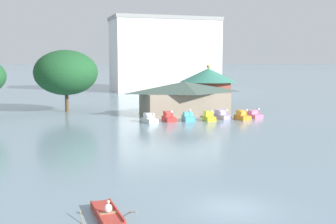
{
  "coord_description": "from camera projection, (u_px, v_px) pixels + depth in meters",
  "views": [
    {
      "loc": [
        -10.85,
        -21.32,
        8.66
      ],
      "look_at": [
        1.96,
        18.41,
        3.48
      ],
      "focal_mm": 44.38,
      "sensor_mm": 36.0,
      "label": 1
    }
  ],
  "objects": [
    {
      "name": "boathouse",
      "position": [
        184.0,
        97.0,
        66.72
      ],
      "size": [
        14.36,
        7.84,
        5.33
      ],
      "color": "gray",
      "rests_on": "ground"
    },
    {
      "name": "ground_plane",
      "position": [
        232.0,
        208.0,
        24.51
      ],
      "size": [
        2000.0,
        2000.0,
        0.0
      ],
      "primitive_type": "plane",
      "color": "gray"
    },
    {
      "name": "rowboat_with_rower",
      "position": [
        107.0,
        214.0,
        22.97
      ],
      "size": [
        2.94,
        3.98,
        1.26
      ],
      "rotation": [
        0.0,
        0.0,
        1.62
      ],
      "color": "#B7382D",
      "rests_on": "ground"
    },
    {
      "name": "pedal_boat_lavender",
      "position": [
        221.0,
        115.0,
        62.49
      ],
      "size": [
        1.89,
        3.17,
        1.55
      ],
      "rotation": [
        0.0,
        0.0,
        -1.39
      ],
      "color": "#B299D8",
      "rests_on": "ground"
    },
    {
      "name": "pedal_boat_red",
      "position": [
        169.0,
        117.0,
        59.54
      ],
      "size": [
        1.5,
        2.61,
        1.68
      ],
      "rotation": [
        0.0,
        0.0,
        -1.53
      ],
      "color": "red",
      "rests_on": "ground"
    },
    {
      "name": "pedal_boat_orange",
      "position": [
        242.0,
        116.0,
        61.31
      ],
      "size": [
        1.73,
        2.66,
        1.69
      ],
      "rotation": [
        0.0,
        0.0,
        -1.44
      ],
      "color": "orange",
      "rests_on": "ground"
    },
    {
      "name": "pedal_boat_yellow",
      "position": [
        209.0,
        117.0,
        60.19
      ],
      "size": [
        1.49,
        2.49,
        1.7
      ],
      "rotation": [
        0.0,
        0.0,
        -1.64
      ],
      "color": "yellow",
      "rests_on": "ground"
    },
    {
      "name": "shoreline_tree_mid",
      "position": [
        66.0,
        73.0,
        70.26
      ],
      "size": [
        10.72,
        10.72,
        10.45
      ],
      "color": "brown",
      "rests_on": "ground"
    },
    {
      "name": "background_building_block",
      "position": [
        165.0,
        54.0,
        120.48
      ],
      "size": [
        30.99,
        13.56,
        20.99
      ],
      "color": "silver",
      "rests_on": "ground"
    },
    {
      "name": "pedal_boat_pink",
      "position": [
        254.0,
        115.0,
        63.71
      ],
      "size": [
        1.61,
        2.96,
        1.59
      ],
      "rotation": [
        0.0,
        0.0,
        -1.51
      ],
      "color": "pink",
      "rests_on": "ground"
    },
    {
      "name": "green_roof_pavilion",
      "position": [
        208.0,
        85.0,
        79.72
      ],
      "size": [
        10.97,
        10.97,
        7.91
      ],
      "color": "brown",
      "rests_on": "ground"
    },
    {
      "name": "pedal_boat_white",
      "position": [
        150.0,
        119.0,
        58.4
      ],
      "size": [
        1.81,
        3.02,
        1.51
      ],
      "rotation": [
        0.0,
        0.0,
        -1.42
      ],
      "color": "white",
      "rests_on": "ground"
    },
    {
      "name": "pedal_boat_cyan",
      "position": [
        188.0,
        117.0,
        60.08
      ],
      "size": [
        1.69,
        2.74,
        1.82
      ],
      "rotation": [
        0.0,
        0.0,
        -1.68
      ],
      "color": "#4CB7CC",
      "rests_on": "ground"
    }
  ]
}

